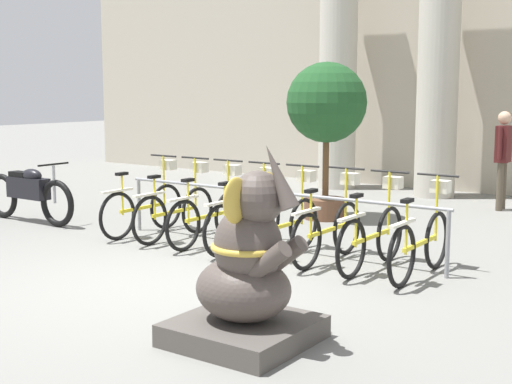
% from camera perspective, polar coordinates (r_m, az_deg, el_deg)
% --- Properties ---
extents(ground_plane, '(60.00, 60.00, 0.00)m').
position_cam_1_polar(ground_plane, '(7.62, -7.38, -7.31)').
color(ground_plane, slate).
extents(building_facade, '(20.00, 0.20, 6.00)m').
position_cam_1_polar(building_facade, '(14.88, 15.86, 11.65)').
color(building_facade, '#BCB29E').
rests_on(building_facade, ground_plane).
extents(column_left, '(0.96, 0.96, 5.16)m').
position_cam_1_polar(column_left, '(14.82, 6.60, 10.46)').
color(column_left, '#BCB7A8').
rests_on(column_left, ground_plane).
extents(column_middle, '(0.96, 0.96, 5.16)m').
position_cam_1_polar(column_middle, '(13.93, 14.40, 10.41)').
color(column_middle, '#BCB7A8').
rests_on(column_middle, ground_plane).
extents(bike_rack, '(4.71, 0.05, 0.77)m').
position_cam_1_polar(bike_rack, '(8.96, 1.20, -0.81)').
color(bike_rack, gray).
rests_on(bike_rack, ground_plane).
extents(bicycle_0, '(0.48, 1.63, 1.09)m').
position_cam_1_polar(bicycle_0, '(10.17, -8.90, -1.06)').
color(bicycle_0, black).
rests_on(bicycle_0, ground_plane).
extents(bicycle_1, '(0.48, 1.63, 1.09)m').
position_cam_1_polar(bicycle_1, '(9.78, -6.39, -1.38)').
color(bicycle_1, black).
rests_on(bicycle_1, ground_plane).
extents(bicycle_2, '(0.48, 1.63, 1.09)m').
position_cam_1_polar(bicycle_2, '(9.40, -3.75, -1.74)').
color(bicycle_2, black).
rests_on(bicycle_2, ground_plane).
extents(bicycle_3, '(0.48, 1.63, 1.09)m').
position_cam_1_polar(bicycle_3, '(9.05, -0.83, -2.11)').
color(bicycle_3, black).
rests_on(bicycle_3, ground_plane).
extents(bicycle_4, '(0.48, 1.63, 1.09)m').
position_cam_1_polar(bicycle_4, '(8.73, 2.29, -2.50)').
color(bicycle_4, black).
rests_on(bicycle_4, ground_plane).
extents(bicycle_5, '(0.48, 1.63, 1.09)m').
position_cam_1_polar(bicycle_5, '(8.48, 5.87, -2.85)').
color(bicycle_5, black).
rests_on(bicycle_5, ground_plane).
extents(bicycle_6, '(0.48, 1.63, 1.09)m').
position_cam_1_polar(bicycle_6, '(8.19, 9.34, -3.32)').
color(bicycle_6, black).
rests_on(bicycle_6, ground_plane).
extents(bicycle_7, '(0.48, 1.63, 1.09)m').
position_cam_1_polar(bicycle_7, '(7.95, 13.12, -3.78)').
color(bicycle_7, black).
rests_on(bicycle_7, ground_plane).
extents(elephant_statue, '(1.04, 1.04, 1.64)m').
position_cam_1_polar(elephant_statue, '(5.72, -0.71, -6.74)').
color(elephant_statue, '#4C4742').
rests_on(elephant_statue, ground_plane).
extents(motorcycle, '(2.03, 0.55, 0.95)m').
position_cam_1_polar(motorcycle, '(11.45, -17.71, -0.03)').
color(motorcycle, black).
rests_on(motorcycle, ground_plane).
extents(person_pedestrian, '(0.22, 0.47, 1.67)m').
position_cam_1_polar(person_pedestrian, '(12.65, 19.16, 3.09)').
color(person_pedestrian, brown).
rests_on(person_pedestrian, ground_plane).
extents(potted_tree, '(1.25, 1.25, 2.45)m').
position_cam_1_polar(potted_tree, '(11.17, 5.66, 6.53)').
color(potted_tree, brown).
rests_on(potted_tree, ground_plane).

